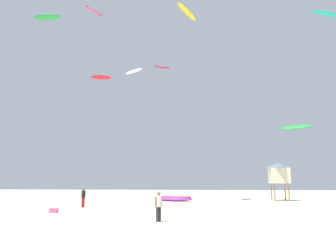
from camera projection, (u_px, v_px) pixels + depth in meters
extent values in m
plane|color=beige|center=(126.00, 238.00, 13.04)|extent=(120.00, 120.00, 0.00)
cylinder|color=#2D2D33|center=(157.00, 214.00, 18.01)|extent=(0.15, 0.15, 0.81)
cylinder|color=#2D2D33|center=(160.00, 214.00, 18.14)|extent=(0.15, 0.15, 0.81)
cylinder|color=silver|center=(159.00, 201.00, 18.19)|extent=(0.37, 0.37, 0.61)
cylinder|color=#936B4C|center=(156.00, 202.00, 18.04)|extent=(0.11, 0.11, 0.56)
cylinder|color=#936B4C|center=(161.00, 201.00, 18.34)|extent=(0.11, 0.11, 0.56)
sphere|color=#936B4C|center=(159.00, 194.00, 18.26)|extent=(0.22, 0.22, 0.22)
cylinder|color=#B21E23|center=(82.00, 203.00, 27.24)|extent=(0.15, 0.15, 0.79)
cylinder|color=#B21E23|center=(84.00, 202.00, 27.40)|extent=(0.15, 0.15, 0.79)
cylinder|color=black|center=(83.00, 194.00, 27.43)|extent=(0.36, 0.36, 0.60)
cylinder|color=brown|center=(82.00, 195.00, 27.23)|extent=(0.11, 0.11, 0.55)
cylinder|color=brown|center=(85.00, 194.00, 27.63)|extent=(0.11, 0.11, 0.55)
sphere|color=brown|center=(84.00, 189.00, 27.50)|extent=(0.21, 0.21, 0.21)
ellipsoid|color=purple|center=(173.00, 199.00, 35.01)|extent=(4.55, 2.32, 0.52)
cylinder|color=red|center=(173.00, 197.00, 35.04)|extent=(3.95, 1.21, 0.19)
cylinder|color=#8C704C|center=(285.00, 192.00, 36.45)|extent=(0.14, 0.14, 1.90)
cylinder|color=#8C704C|center=(289.00, 192.00, 34.98)|extent=(0.14, 0.14, 1.90)
cylinder|color=#8C704C|center=(272.00, 192.00, 36.58)|extent=(0.14, 0.14, 1.90)
cylinder|color=#8C704C|center=(275.00, 192.00, 35.11)|extent=(0.14, 0.14, 1.90)
cube|color=beige|center=(279.00, 176.00, 36.07)|extent=(2.00, 2.00, 1.70)
pyramid|color=slate|center=(279.00, 165.00, 36.26)|extent=(2.30, 2.30, 0.55)
cube|color=#E5598C|center=(54.00, 211.00, 22.80)|extent=(0.56, 0.36, 0.32)
ellipsoid|color=#19B29E|center=(327.00, 14.00, 34.81)|extent=(4.51, 3.06, 0.90)
cylinder|color=#E5598C|center=(327.00, 12.00, 34.84)|extent=(3.72, 1.91, 0.19)
ellipsoid|color=yellow|center=(187.00, 12.00, 36.12)|extent=(2.83, 4.49, 0.99)
ellipsoid|color=#E5598C|center=(94.00, 12.00, 49.03)|extent=(2.72, 3.79, 0.90)
cylinder|color=red|center=(94.00, 11.00, 49.06)|extent=(1.78, 3.09, 0.16)
ellipsoid|color=green|center=(296.00, 127.00, 45.59)|extent=(4.43, 3.03, 0.97)
ellipsoid|color=red|center=(101.00, 77.00, 41.18)|extent=(2.70, 1.43, 0.61)
cylinder|color=yellow|center=(101.00, 76.00, 41.19)|extent=(2.32, 0.76, 0.11)
ellipsoid|color=white|center=(134.00, 71.00, 53.94)|extent=(4.06, 3.56, 0.60)
cylinder|color=#E5598C|center=(134.00, 70.00, 53.97)|extent=(3.15, 2.54, 0.18)
ellipsoid|color=green|center=(47.00, 17.00, 42.52)|extent=(3.52, 1.07, 0.66)
cylinder|color=blue|center=(47.00, 16.00, 42.54)|extent=(3.24, 0.17, 0.15)
ellipsoid|color=red|center=(162.00, 67.00, 56.79)|extent=(3.03, 1.99, 0.61)
cylinder|color=blue|center=(162.00, 67.00, 56.81)|extent=(2.51, 1.22, 0.13)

